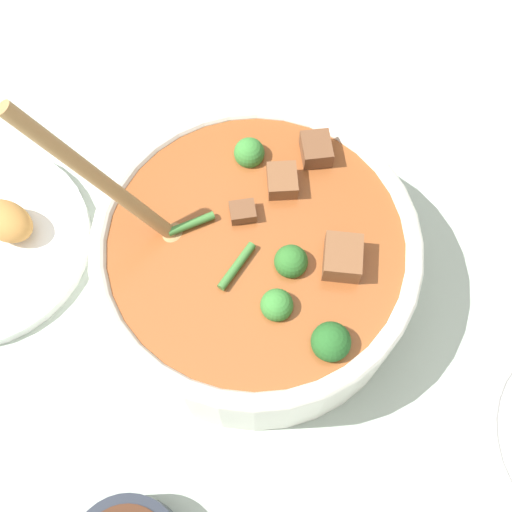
% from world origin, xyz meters
% --- Properties ---
extents(ground_plane, '(4.00, 4.00, 0.00)m').
position_xyz_m(ground_plane, '(0.00, 0.00, 0.00)').
color(ground_plane, '#ADBCAD').
extents(stew_bowl, '(0.28, 0.29, 0.25)m').
position_xyz_m(stew_bowl, '(0.00, -0.00, 0.05)').
color(stew_bowl, white).
rests_on(stew_bowl, ground_plane).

